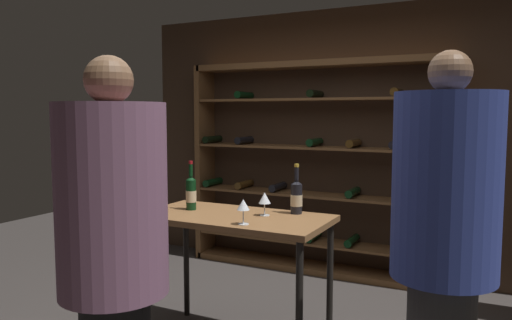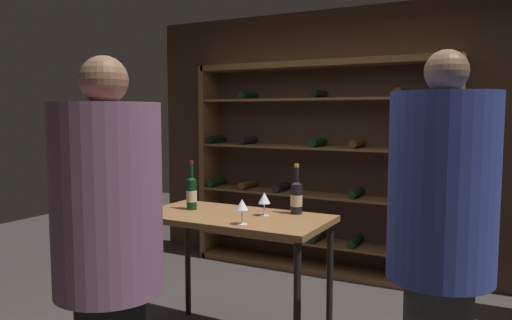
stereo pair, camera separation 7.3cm
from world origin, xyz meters
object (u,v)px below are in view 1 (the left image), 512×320
at_px(tasting_table, 234,229).
at_px(wine_bottle_amber_reserve, 191,193).
at_px(wine_bottle_green_slim, 296,196).
at_px(person_guest_blue_shirt, 444,231).
at_px(wine_glass_stemmed_left, 244,206).
at_px(wine_glass_stemmed_right, 265,199).
at_px(wine_rack, 314,169).
at_px(person_guest_plum_blouse, 113,245).

distance_m(tasting_table, wine_bottle_amber_reserve, 0.43).
relative_size(tasting_table, wine_bottle_green_slim, 3.73).
xyz_separation_m(person_guest_blue_shirt, wine_glass_stemmed_left, (-1.18, 0.19, -0.01)).
distance_m(wine_glass_stemmed_right, wine_glass_stemmed_left, 0.30).
height_order(wine_bottle_amber_reserve, wine_glass_stemmed_right, wine_bottle_amber_reserve).
height_order(wine_rack, tasting_table, wine_rack).
relative_size(person_guest_plum_blouse, wine_bottle_green_slim, 5.40).
relative_size(wine_rack, person_guest_blue_shirt, 1.40).
bearing_deg(person_guest_plum_blouse, wine_glass_stemmed_right, 175.20).
bearing_deg(person_guest_blue_shirt, wine_glass_stemmed_right, -89.97).
relative_size(tasting_table, wine_glass_stemmed_right, 8.13).
bearing_deg(wine_glass_stemmed_right, person_guest_blue_shirt, -22.39).
height_order(wine_rack, wine_glass_stemmed_left, wine_rack).
xyz_separation_m(tasting_table, person_guest_plum_blouse, (0.07, -1.23, 0.20)).
distance_m(wine_bottle_amber_reserve, wine_glass_stemmed_left, 0.61).
bearing_deg(wine_rack, wine_glass_stemmed_left, -82.05).
bearing_deg(wine_bottle_green_slim, wine_glass_stemmed_left, -109.43).
height_order(wine_rack, person_guest_blue_shirt, wine_rack).
height_order(person_guest_plum_blouse, wine_glass_stemmed_right, person_guest_plum_blouse).
distance_m(person_guest_blue_shirt, wine_glass_stemmed_left, 1.20).
bearing_deg(wine_bottle_amber_reserve, tasting_table, -4.17).
bearing_deg(wine_glass_stemmed_left, person_guest_plum_blouse, -96.85).
bearing_deg(wine_glass_stemmed_right, wine_bottle_amber_reserve, -174.76).
bearing_deg(wine_rack, wine_bottle_green_slim, -74.03).
xyz_separation_m(wine_rack, wine_glass_stemmed_left, (0.28, -2.00, -0.01)).
distance_m(person_guest_blue_shirt, wine_bottle_green_slim, 1.21).
xyz_separation_m(person_guest_plum_blouse, person_guest_blue_shirt, (1.30, 0.82, 0.03)).
bearing_deg(wine_bottle_green_slim, wine_bottle_amber_reserve, -163.72).
height_order(tasting_table, person_guest_plum_blouse, person_guest_plum_blouse).
distance_m(wine_bottle_amber_reserve, wine_glass_stemmed_right, 0.56).
distance_m(person_guest_plum_blouse, wine_glass_stemmed_left, 1.01).
bearing_deg(wine_rack, tasting_table, -87.22).
relative_size(person_guest_blue_shirt, wine_bottle_green_slim, 5.51).
distance_m(wine_rack, wine_bottle_amber_reserve, 1.78).
bearing_deg(wine_glass_stemmed_left, tasting_table, 131.05).
relative_size(person_guest_plum_blouse, wine_glass_stemmed_left, 11.73).
xyz_separation_m(tasting_table, wine_glass_stemmed_right, (0.19, 0.08, 0.21)).
relative_size(wine_rack, person_guest_plum_blouse, 1.43).
distance_m(person_guest_plum_blouse, wine_glass_stemmed_right, 1.31).
bearing_deg(wine_bottle_green_slim, person_guest_plum_blouse, -100.93).
relative_size(tasting_table, person_guest_blue_shirt, 0.68).
relative_size(wine_bottle_amber_reserve, wine_glass_stemmed_right, 2.22).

